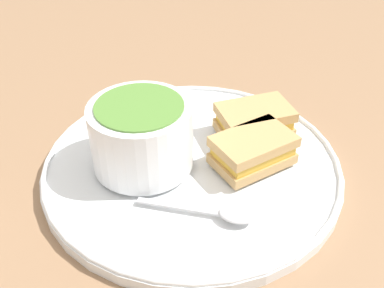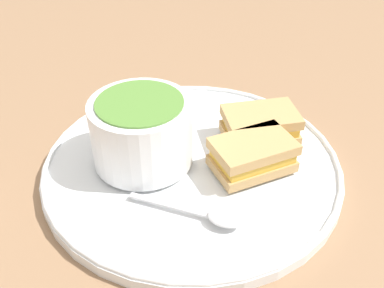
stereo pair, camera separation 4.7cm
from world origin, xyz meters
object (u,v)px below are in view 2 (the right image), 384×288
Objects in this scene: sandwich_half_far at (260,125)px; spoon at (216,216)px; soup_bowl at (142,131)px; sandwich_half_near at (253,155)px.

spoon is at bearing -83.61° from sandwich_half_far.
soup_bowl reaches higher than spoon.
sandwich_half_far is at bearing 86.84° from spoon.
sandwich_half_near and sandwich_half_far have the same top height.
soup_bowl is at bearing 150.05° from spoon.
sandwich_half_far is (-0.02, 0.14, 0.01)m from spoon.
soup_bowl is at bearing -157.85° from sandwich_half_near.
spoon is 1.18× the size of sandwich_half_near.
sandwich_half_near is 1.01× the size of sandwich_half_far.
sandwich_half_far is (-0.01, 0.05, 0.00)m from sandwich_half_near.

